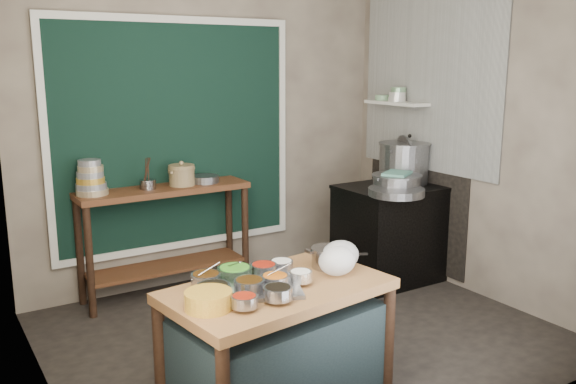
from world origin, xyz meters
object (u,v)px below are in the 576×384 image
stove_block (391,234)px  utensil_cup (148,184)px  condiment_tray (255,289)px  back_counter (166,241)px  stock_pot (404,163)px  saucepan (329,257)px  ceramic_crock (182,176)px  yellow_basin (208,300)px  steamer (397,183)px  prep_table (278,347)px

stove_block → utensil_cup: size_ratio=6.69×
stove_block → condiment_tray: 2.53m
back_counter → stove_block: 2.04m
condiment_tray → stock_pot: bearing=30.3°
saucepan → ceramic_crock: 1.93m
yellow_basin → steamer: size_ratio=0.55×
condiment_tray → steamer: bearing=28.9°
back_counter → condiment_tray: bearing=-97.0°
prep_table → utensil_cup: utensil_cup is taller
steamer → yellow_basin: bearing=-152.6°
saucepan → stove_block: bearing=61.1°
saucepan → utensil_cup: size_ratio=1.68×
condiment_tray → saucepan: 0.59m
steamer → stove_block: bearing=57.5°
utensil_cup → steamer: utensil_cup is taller
ceramic_crock → steamer: ceramic_crock is taller
stove_block → stock_pot: stock_pot is taller
prep_table → saucepan: bearing=6.6°
prep_table → saucepan: (0.43, 0.11, 0.44)m
stove_block → utensil_cup: bearing=160.5°
back_counter → ceramic_crock: ceramic_crock is taller
stove_block → prep_table: bearing=-147.0°
prep_table → back_counter: bearing=79.9°
yellow_basin → utensil_cup: utensil_cup is taller
saucepan → stock_pot: stock_pot is taller
yellow_basin → stock_pot: stock_pot is taller
back_counter → ceramic_crock: size_ratio=6.22×
prep_table → yellow_basin: (-0.47, -0.10, 0.42)m
back_counter → steamer: size_ratio=3.26×
prep_table → stock_pot: size_ratio=2.59×
back_counter → stock_pot: bearing=-17.8°
back_counter → yellow_basin: (-0.57, -2.13, 0.32)m
stove_block → ceramic_crock: bearing=157.6°
steamer → condiment_tray: bearing=-151.1°
condiment_tray → saucepan: bearing=10.1°
stove_block → stock_pot: bearing=19.1°
prep_table → back_counter: (0.10, 2.03, 0.10)m
yellow_basin → saucepan: 0.92m
yellow_basin → utensil_cup: 2.17m
prep_table → condiment_tray: (-0.15, 0.00, 0.39)m
prep_table → back_counter: 2.03m
stove_block → steamer: 0.56m
condiment_tray → stock_pot: stock_pot is taller
saucepan → ceramic_crock: bearing=118.8°
prep_table → stock_pot: 2.66m
utensil_cup → ceramic_crock: 0.30m
yellow_basin → stock_pot: 3.03m
condiment_tray → stock_pot: size_ratio=1.04×
saucepan → steamer: 1.79m
utensil_cup → back_counter: bearing=3.2°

